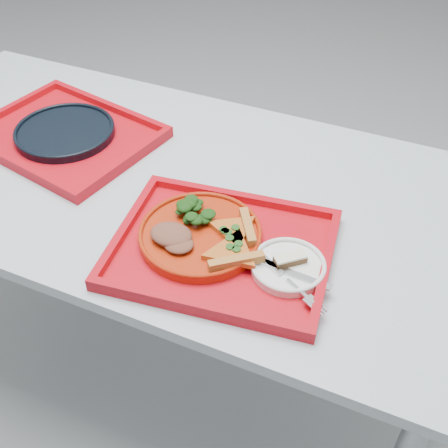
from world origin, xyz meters
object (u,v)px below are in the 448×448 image
(tray_main, at_px, (222,251))
(dinner_plate, at_px, (200,236))
(tray_far, at_px, (66,137))
(dessert_bar, at_px, (290,259))
(navy_plate, at_px, (65,133))

(tray_main, xyz_separation_m, dinner_plate, (-0.05, 0.01, 0.02))
(tray_far, xyz_separation_m, dessert_bar, (0.70, -0.21, 0.03))
(dinner_plate, xyz_separation_m, navy_plate, (-0.50, 0.21, -0.00))
(dessert_bar, bearing_deg, tray_main, 141.33)
(tray_far, bearing_deg, tray_main, -10.46)
(tray_main, xyz_separation_m, navy_plate, (-0.55, 0.22, 0.01))
(tray_far, relative_size, dessert_bar, 6.88)
(tray_main, xyz_separation_m, tray_far, (-0.55, 0.22, 0.00))
(tray_far, bearing_deg, dinner_plate, -11.65)
(tray_main, distance_m, dinner_plate, 0.06)
(tray_far, bearing_deg, dessert_bar, -5.55)
(dinner_plate, bearing_deg, tray_far, 156.91)
(tray_far, relative_size, navy_plate, 1.73)
(tray_far, relative_size, dinner_plate, 1.73)
(tray_far, distance_m, dinner_plate, 0.54)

